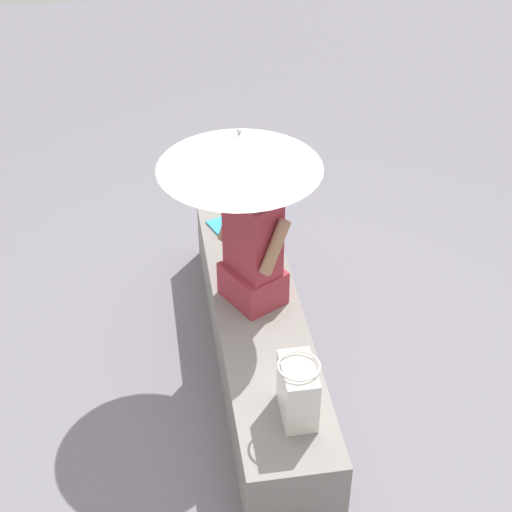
{
  "coord_description": "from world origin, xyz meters",
  "views": [
    {
      "loc": [
        3.47,
        -0.56,
        3.41
      ],
      "look_at": [
        -0.06,
        -0.01,
        0.78
      ],
      "focal_mm": 55.13,
      "sensor_mm": 36.0,
      "label": 1
    }
  ],
  "objects": [
    {
      "name": "stone_bench",
      "position": [
        0.0,
        0.0,
        0.21
      ],
      "size": [
        2.41,
        0.51,
        0.43
      ],
      "primitive_type": "cube",
      "color": "gray",
      "rests_on": "ground"
    },
    {
      "name": "ground_plane",
      "position": [
        0.0,
        0.0,
        0.0
      ],
      "size": [
        14.0,
        14.0,
        0.0
      ],
      "primitive_type": "plane",
      "color": "slate"
    },
    {
      "name": "handbag_black",
      "position": [
        0.82,
        0.06,
        0.59
      ],
      "size": [
        0.29,
        0.21,
        0.33
      ],
      "color": "silver",
      "rests_on": "stone_bench"
    },
    {
      "name": "person_seated",
      "position": [
        -0.12,
        -0.02,
        0.82
      ],
      "size": [
        0.51,
        0.41,
        0.9
      ],
      "color": "#992D38",
      "rests_on": "stone_bench"
    },
    {
      "name": "magazine",
      "position": [
        -0.86,
        -0.07,
        0.44
      ],
      "size": [
        0.33,
        0.29,
        0.01
      ],
      "primitive_type": "cube",
      "rotation": [
        0.0,
        0.0,
        0.37
      ],
      "color": "#339ED1",
      "rests_on": "stone_bench"
    },
    {
      "name": "parasol",
      "position": [
        -0.22,
        -0.07,
        1.37
      ],
      "size": [
        0.91,
        0.91,
        1.08
      ],
      "color": "#B7B7BC",
      "rests_on": "stone_bench"
    }
  ]
}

